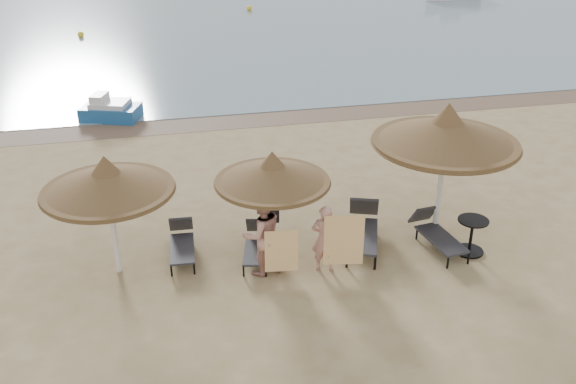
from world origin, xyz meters
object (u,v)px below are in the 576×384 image
lounger_far_left (182,241)px  palapa_center (272,173)px  palapa_left (107,181)px  palapa_right (446,132)px  side_table (471,237)px  pedal_boat (110,110)px  lounger_near_right (363,227)px  person_left (262,228)px  lounger_near_left (257,243)px  lounger_far_right (436,232)px  person_right (325,233)px

lounger_far_left → palapa_center: bearing=-8.2°
palapa_left → palapa_right: bearing=-0.1°
side_table → pedal_boat: 13.53m
palapa_left → palapa_center: (3.40, -0.01, -0.17)m
lounger_near_right → side_table: lounger_near_right is taller
person_left → lounger_far_left: bearing=-47.8°
palapa_left → lounger_near_left: palapa_left is taller
palapa_center → lounger_far_right: (3.72, -0.47, -1.64)m
lounger_far_right → palapa_right: bearing=58.6°
lounger_far_left → pedal_boat: (-1.82, 9.45, 0.01)m
lounger_near_right → person_left: (-2.49, -0.69, 0.67)m
lounger_near_left → palapa_right: bearing=13.1°
lounger_far_left → side_table: 6.51m
lounger_near_right → pedal_boat: 11.51m
palapa_center → palapa_right: 3.97m
lounger_near_left → palapa_left: bearing=-167.1°
palapa_center → pedal_boat: palapa_center is taller
palapa_center → pedal_boat: bearing=111.2°
palapa_left → lounger_near_left: size_ratio=1.64×
lounger_near_right → palapa_left: bearing=-160.1°
lounger_far_right → person_right: size_ratio=1.01×
pedal_boat → person_left: bearing=-52.8°
palapa_left → person_left: palapa_left is taller
lounger_far_left → lounger_near_right: 4.14m
pedal_boat → lounger_far_right: bearing=-34.8°
palapa_left → pedal_boat: palapa_left is taller
side_table → person_left: bearing=177.4°
lounger_near_right → side_table: 2.43m
palapa_center → pedal_boat: 10.70m
person_left → palapa_left: bearing=-26.9°
lounger_far_right → person_right: person_right is taller
side_table → lounger_near_right: bearing=158.1°
side_table → pedal_boat: bearing=127.3°
palapa_right → person_left: size_ratio=1.53×
lounger_near_left → lounger_far_right: bearing=6.7°
person_left → lounger_near_right: bearing=-178.2°
palapa_right → lounger_near_right: bearing=180.0°
palapa_center → lounger_near_right: palapa_center is taller
palapa_left → person_left: size_ratio=1.27×
palapa_right → lounger_far_left: 6.37m
lounger_far_right → person_left: (-4.09, -0.23, 0.73)m
lounger_near_left → pedal_boat: size_ratio=0.75×
palapa_right → lounger_far_right: size_ratio=1.83×
palapa_left → side_table: size_ratio=3.29×
lounger_near_right → palapa_center: bearing=-160.1°
person_left → person_right: (1.32, -0.18, -0.19)m
palapa_center → side_table: size_ratio=3.04×
palapa_left → lounger_far_left: palapa_left is taller
side_table → pedal_boat: size_ratio=0.38×
palapa_left → lounger_near_left: (3.03, -0.01, -1.84)m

